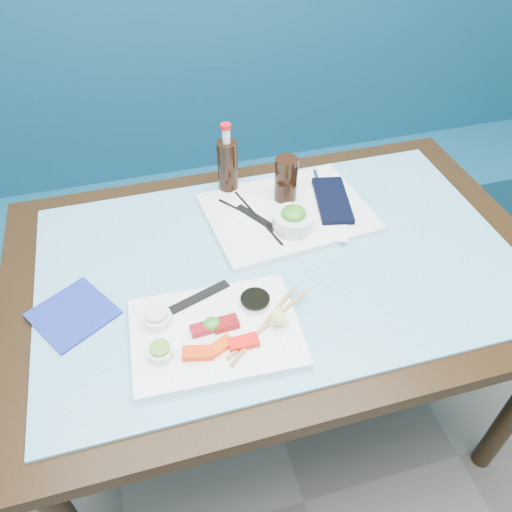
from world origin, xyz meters
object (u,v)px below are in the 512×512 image
object	(u,v)px
serving_tray	(287,213)
seaweed_bowl	(293,221)
cola_glass	(286,179)
booth_bench	(218,192)
cola_bottle_body	(228,168)
blue_napkin	(73,314)
sashimi_plate	(216,333)
dining_table	(278,284)

from	to	relation	value
serving_tray	seaweed_bowl	bearing A→B (deg)	-103.37
serving_tray	seaweed_bowl	distance (m)	0.08
seaweed_bowl	cola_glass	xyz separation A→B (m)	(0.02, 0.13, 0.04)
booth_bench	cola_glass	distance (m)	0.78
cola_bottle_body	booth_bench	bearing A→B (deg)	83.57
booth_bench	seaweed_bowl	xyz separation A→B (m)	(0.07, -0.75, 0.42)
seaweed_bowl	serving_tray	bearing A→B (deg)	82.41
serving_tray	cola_bottle_body	distance (m)	0.22
cola_glass	blue_napkin	size ratio (longest dim) A/B	0.82
serving_tray	cola_glass	world-z (taller)	cola_glass
serving_tray	cola_bottle_body	xyz separation A→B (m)	(-0.14, 0.15, 0.08)
booth_bench	cola_bottle_body	xyz separation A→B (m)	(-0.06, -0.52, 0.47)
sashimi_plate	cola_bottle_body	distance (m)	0.54
serving_tray	cola_bottle_body	size ratio (longest dim) A/B	2.65
cola_glass	blue_napkin	world-z (taller)	cola_glass
cola_bottle_body	blue_napkin	distance (m)	0.59
blue_napkin	dining_table	bearing A→B (deg)	4.98
serving_tray	dining_table	bearing A→B (deg)	-120.29
booth_bench	cola_bottle_body	distance (m)	0.70
booth_bench	sashimi_plate	bearing A→B (deg)	-101.52
dining_table	cola_bottle_body	bearing A→B (deg)	100.21
seaweed_bowl	cola_bottle_body	size ratio (longest dim) A/B	0.66
dining_table	cola_glass	distance (m)	0.30
dining_table	cola_bottle_body	distance (m)	0.37
cola_bottle_body	serving_tray	bearing A→B (deg)	-48.64
dining_table	serving_tray	world-z (taller)	serving_tray
seaweed_bowl	blue_napkin	xyz separation A→B (m)	(-0.59, -0.14, -0.04)
cola_glass	cola_bottle_body	distance (m)	0.18
booth_bench	blue_napkin	size ratio (longest dim) A/B	18.33
cola_bottle_body	cola_glass	bearing A→B (deg)	-34.19
serving_tray	blue_napkin	bearing A→B (deg)	-165.96
serving_tray	seaweed_bowl	xyz separation A→B (m)	(-0.01, -0.07, 0.03)
serving_tray	booth_bench	bearing A→B (deg)	90.80
cola_bottle_body	blue_napkin	bearing A→B (deg)	-141.32
dining_table	cola_bottle_body	world-z (taller)	cola_bottle_body
booth_bench	sashimi_plate	world-z (taller)	booth_bench
cola_bottle_body	blue_napkin	world-z (taller)	cola_bottle_body
sashimi_plate	serving_tray	world-z (taller)	sashimi_plate
serving_tray	cola_glass	distance (m)	0.09
serving_tray	seaweed_bowl	world-z (taller)	seaweed_bowl
dining_table	blue_napkin	bearing A→B (deg)	-175.02
cola_glass	cola_bottle_body	xyz separation A→B (m)	(-0.15, 0.10, 0.00)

